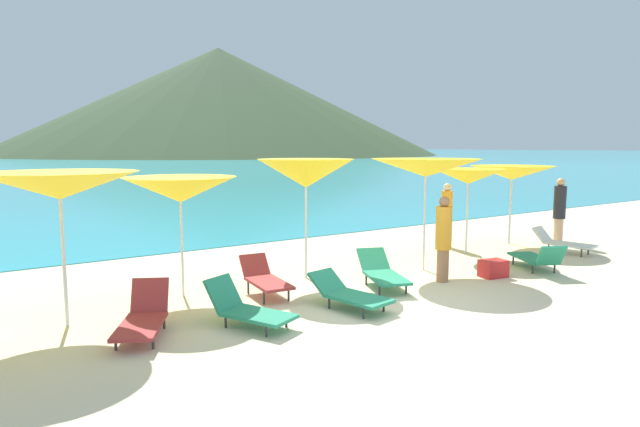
{
  "coord_description": "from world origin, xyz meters",
  "views": [
    {
      "loc": [
        -5.62,
        -6.2,
        2.57
      ],
      "look_at": [
        0.54,
        2.83,
        1.2
      ],
      "focal_mm": 30.28,
      "sensor_mm": 36.0,
      "label": 1
    }
  ],
  "objects": [
    {
      "name": "umbrella_6",
      "position": [
        6.49,
        2.64,
        1.87
      ],
      "size": [
        2.14,
        2.14,
        2.06
      ],
      "color": "silver",
      "rests_on": "ground_plane"
    },
    {
      "name": "umbrella_1",
      "position": [
        -4.4,
        2.02,
        2.02
      ],
      "size": [
        2.18,
        2.18,
        2.22
      ],
      "color": "silver",
      "rests_on": "ground_plane"
    },
    {
      "name": "beachgoer_1",
      "position": [
        1.97,
        0.79,
        0.87
      ],
      "size": [
        0.3,
        0.3,
        1.64
      ],
      "rotation": [
        0.0,
        0.0,
        5.45
      ],
      "color": "#A3704C",
      "rests_on": "ground_plane"
    },
    {
      "name": "umbrella_3",
      "position": [
        -0.01,
        2.51,
        2.05
      ],
      "size": [
        1.99,
        1.99,
        2.32
      ],
      "color": "silver",
      "rests_on": "ground_plane"
    },
    {
      "name": "headland_hill",
      "position": [
        61.34,
        145.13,
        15.64
      ],
      "size": [
        127.4,
        127.4,
        31.28
      ],
      "primitive_type": "cone",
      "color": "#384C2D",
      "rests_on": "ground_plane"
    },
    {
      "name": "lounge_chair_2",
      "position": [
        6.48,
        1.12,
        0.27
      ],
      "size": [
        0.76,
        1.48,
        0.58
      ],
      "rotation": [
        0.0,
        0.0,
        0.19
      ],
      "color": "white",
      "rests_on": "ground_plane"
    },
    {
      "name": "umbrella_2",
      "position": [
        -2.46,
        2.63,
        1.84
      ],
      "size": [
        2.11,
        2.11,
        2.06
      ],
      "color": "silver",
      "rests_on": "ground_plane"
    },
    {
      "name": "lounge_chair_6",
      "position": [
        -0.54,
        0.44,
        0.24
      ],
      "size": [
        0.81,
        1.48,
        0.52
      ],
      "rotation": [
        0.0,
        0.0,
        0.19
      ],
      "color": "#268C66",
      "rests_on": "ground_plane"
    },
    {
      "name": "lounge_chair_4",
      "position": [
        -3.6,
        1.04,
        0.26
      ],
      "size": [
        1.1,
        1.43,
        0.67
      ],
      "rotation": [
        0.0,
        0.0,
        -0.5
      ],
      "color": "#A53333",
      "rests_on": "ground_plane"
    },
    {
      "name": "umbrella_4",
      "position": [
        2.39,
        1.71,
        2.13
      ],
      "size": [
        2.28,
        2.28,
        2.31
      ],
      "color": "silver",
      "rests_on": "ground_plane"
    },
    {
      "name": "lounge_chair_0",
      "position": [
        0.78,
        1.16,
        0.28
      ],
      "size": [
        1.09,
        1.64,
        0.59
      ],
      "rotation": [
        0.0,
        0.0,
        -0.38
      ],
      "color": "#268C66",
      "rests_on": "ground_plane"
    },
    {
      "name": "lounge_chair_5",
      "position": [
        4.3,
        0.33,
        0.27
      ],
      "size": [
        1.14,
        1.52,
        0.63
      ],
      "rotation": [
        0.0,
        0.0,
        2.67
      ],
      "color": "#268C66",
      "rests_on": "ground_plane"
    },
    {
      "name": "lounge_chair_7",
      "position": [
        -1.28,
        1.86,
        0.3
      ],
      "size": [
        0.65,
        1.39,
        0.62
      ],
      "rotation": [
        0.0,
        0.0,
        -0.11
      ],
      "color": "#A53333",
      "rests_on": "ground_plane"
    },
    {
      "name": "lounge_chair_1",
      "position": [
        -2.26,
        0.6,
        0.26
      ],
      "size": [
        1.04,
        1.43,
        0.65
      ],
      "rotation": [
        0.0,
        0.0,
        0.42
      ],
      "color": "#268C66",
      "rests_on": "ground_plane"
    },
    {
      "name": "umbrella_5",
      "position": [
        4.47,
        2.36,
        1.86
      ],
      "size": [
        1.77,
        1.77,
        2.04
      ],
      "color": "silver",
      "rests_on": "ground_plane"
    },
    {
      "name": "cooler_box",
      "position": [
        3.07,
        0.48,
        0.17
      ],
      "size": [
        0.55,
        0.44,
        0.34
      ],
      "primitive_type": "cube",
      "rotation": [
        0.0,
        0.0,
        -0.17
      ],
      "color": "red",
      "rests_on": "ground_plane"
    },
    {
      "name": "ground_plane",
      "position": [
        0.0,
        10.0,
        -0.15
      ],
      "size": [
        50.0,
        100.0,
        0.3
      ],
      "primitive_type": "cube",
      "color": "beige"
    },
    {
      "name": "beachgoer_0",
      "position": [
        7.58,
        1.92,
        0.92
      ],
      "size": [
        0.31,
        0.31,
        1.73
      ],
      "rotation": [
        0.0,
        0.0,
        1.85
      ],
      "color": "#DBAA84",
      "rests_on": "ground_plane"
    },
    {
      "name": "beachgoer_2",
      "position": [
        4.72,
        3.24,
        0.87
      ],
      "size": [
        0.28,
        0.28,
        1.63
      ],
      "rotation": [
        0.0,
        0.0,
        3.59
      ],
      "color": "beige",
      "rests_on": "ground_plane"
    }
  ]
}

